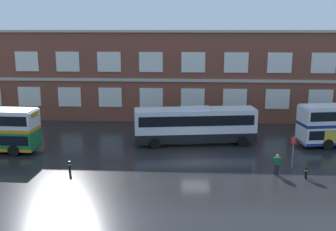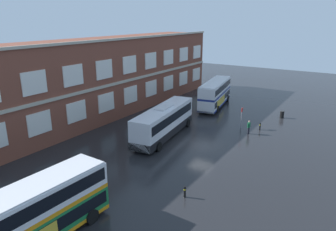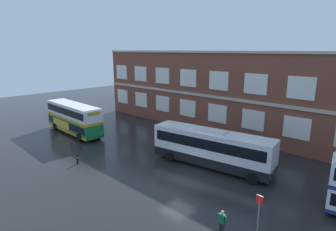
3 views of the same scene
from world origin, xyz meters
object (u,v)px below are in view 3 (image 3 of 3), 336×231
at_px(waiting_passenger, 222,222).
at_px(bus_stand_flag, 259,211).
at_px(double_decker_near, 74,118).
at_px(touring_coach, 211,148).
at_px(safety_bollard_west, 77,159).

xyz_separation_m(waiting_passenger, bus_stand_flag, (1.59, 1.55, 0.70)).
distance_m(waiting_passenger, bus_stand_flag, 2.33).
height_order(double_decker_near, bus_stand_flag, double_decker_near).
xyz_separation_m(touring_coach, waiting_passenger, (6.47, -8.16, -0.98)).
distance_m(double_decker_near, safety_bollard_west, 11.51).
height_order(waiting_passenger, bus_stand_flag, bus_stand_flag).
bearing_deg(safety_bollard_west, touring_coach, 40.46).
bearing_deg(double_decker_near, touring_coach, 9.75).
height_order(double_decker_near, touring_coach, double_decker_near).
distance_m(touring_coach, bus_stand_flag, 10.43).
bearing_deg(touring_coach, double_decker_near, -170.25).
xyz_separation_m(double_decker_near, bus_stand_flag, (28.38, -3.12, -0.51)).
bearing_deg(double_decker_near, bus_stand_flag, -6.27).
bearing_deg(touring_coach, safety_bollard_west, -139.54).
xyz_separation_m(touring_coach, safety_bollard_west, (-10.17, -8.68, -1.42)).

